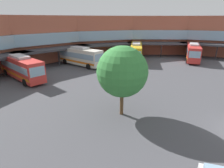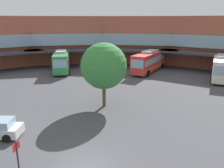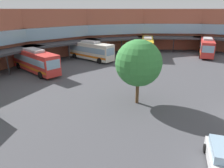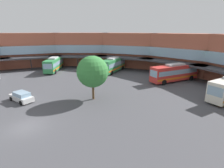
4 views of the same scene
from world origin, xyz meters
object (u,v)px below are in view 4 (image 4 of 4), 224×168
at_px(parked_car, 21,97).
at_px(bus_0, 174,72).
at_px(bus_1, 54,64).
at_px(bus_4, 113,65).
at_px(plaza_tree, 93,72).

bearing_deg(parked_car, bus_0, -121.69).
bearing_deg(bus_1, bus_4, 84.87).
bearing_deg(bus_0, bus_4, -61.63).
relative_size(bus_1, bus_4, 0.87).
xyz_separation_m(bus_0, bus_4, (-15.89, -2.67, -0.01)).
height_order(bus_1, bus_4, bus_4).
height_order(parked_car, plaza_tree, plaza_tree).
relative_size(bus_0, plaza_tree, 1.67).
relative_size(bus_1, plaza_tree, 1.32).
distance_m(bus_0, plaza_tree, 19.75).
xyz_separation_m(bus_0, parked_car, (-11.64, -27.55, -1.20)).
xyz_separation_m(bus_1, plaza_tree, (23.82, -5.97, 2.65)).
bearing_deg(plaza_tree, bus_4, 125.11).
relative_size(bus_0, bus_4, 1.10).
height_order(bus_0, plaza_tree, plaza_tree).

